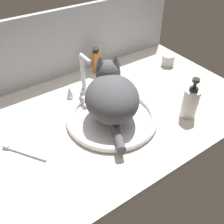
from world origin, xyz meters
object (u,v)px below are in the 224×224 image
object	(u,v)px
sink_basin	(112,117)
faucet	(84,79)
cat	(111,95)
toothbrush	(23,153)
soap_pump_bottle	(190,103)
amber_bottle	(96,61)
metal_jar	(168,60)

from	to	relation	value
sink_basin	faucet	size ratio (longest dim) A/B	1.87
cat	toothbrush	xyz separation A→B (cm)	(-37.11, 1.26, -10.85)
soap_pump_bottle	amber_bottle	bearing A→B (deg)	104.40
sink_basin	metal_jar	xyz separation A→B (cm)	(50.54, 19.89, 1.75)
faucet	amber_bottle	size ratio (longest dim) A/B	1.51
soap_pump_bottle	amber_bottle	xyz separation A→B (cm)	(-13.12, 51.11, -0.59)
cat	metal_jar	distance (cm)	53.84
sink_basin	amber_bottle	size ratio (longest dim) A/B	2.83
cat	amber_bottle	xyz separation A→B (cm)	(13.75, 33.96, -5.18)
sink_basin	amber_bottle	distance (cm)	38.56
cat	soap_pump_bottle	distance (cm)	32.21
soap_pump_bottle	toothbrush	xyz separation A→B (cm)	(-63.99, 18.41, -6.26)
metal_jar	toothbrush	xyz separation A→B (cm)	(-86.98, -17.20, -2.37)
faucet	soap_pump_bottle	distance (cm)	47.19
sink_basin	toothbrush	world-z (taller)	sink_basin
sink_basin	amber_bottle	xyz separation A→B (cm)	(14.43, 35.40, 5.04)
faucet	cat	bearing A→B (deg)	-88.17
metal_jar	toothbrush	size ratio (longest dim) A/B	0.44
soap_pump_bottle	toothbrush	distance (cm)	66.88
metal_jar	amber_bottle	distance (cm)	39.44
cat	toothbrush	size ratio (longest dim) A/B	2.24
soap_pump_bottle	toothbrush	world-z (taller)	soap_pump_bottle
cat	sink_basin	bearing A→B (deg)	-115.11
sink_basin	soap_pump_bottle	world-z (taller)	soap_pump_bottle
sink_basin	faucet	xyz separation A→B (cm)	(-0.00, 22.59, 6.31)
sink_basin	amber_bottle	bearing A→B (deg)	67.82
sink_basin	soap_pump_bottle	xyz separation A→B (cm)	(27.55, -15.71, 5.63)
sink_basin	soap_pump_bottle	size ratio (longest dim) A/B	2.07
soap_pump_bottle	sink_basin	bearing A→B (deg)	150.30
amber_bottle	soap_pump_bottle	bearing A→B (deg)	-75.60
faucet	amber_bottle	distance (cm)	19.33
faucet	metal_jar	distance (cm)	50.82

